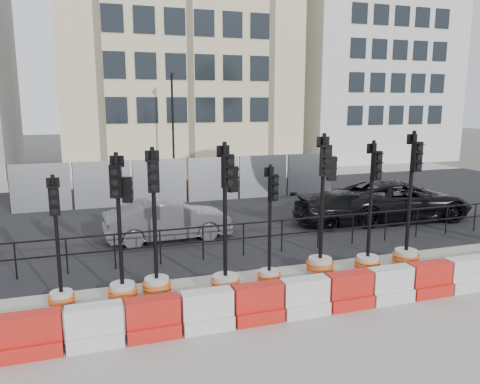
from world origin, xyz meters
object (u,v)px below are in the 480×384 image
object	(u,v)px
traffic_signal_a	(60,281)
traffic_signal_h	(407,239)
traffic_signal_d	(226,258)
car_c	(351,208)

from	to	relation	value
traffic_signal_a	traffic_signal_h	bearing A→B (deg)	-3.50
traffic_signal_a	traffic_signal_h	xyz separation A→B (m)	(8.83, -0.12, 0.15)
traffic_signal_d	traffic_signal_h	xyz separation A→B (m)	(5.20, 0.24, -0.08)
traffic_signal_h	car_c	world-z (taller)	traffic_signal_h
traffic_signal_h	car_c	distance (m)	4.48
traffic_signal_h	traffic_signal_a	bearing A→B (deg)	172.31
traffic_signal_a	traffic_signal_h	world-z (taller)	traffic_signal_h
traffic_signal_a	traffic_signal_d	size ratio (longest dim) A/B	0.83
car_c	traffic_signal_a	bearing A→B (deg)	116.33
traffic_signal_h	car_c	size ratio (longest dim) A/B	0.85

